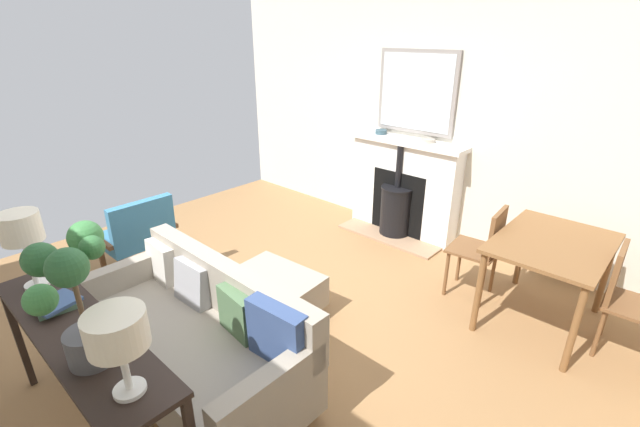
{
  "coord_description": "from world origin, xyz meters",
  "views": [
    {
      "loc": [
        1.91,
        2.43,
        2.25
      ],
      "look_at": [
        -0.57,
        0.15,
        0.81
      ],
      "focal_mm": 23.98,
      "sensor_mm": 36.0,
      "label": 1
    }
  ],
  "objects": [
    {
      "name": "ground_plane",
      "position": [
        0.0,
        0.0,
        -0.0
      ],
      "size": [
        4.87,
        5.64,
        0.01
      ],
      "primitive_type": "cube",
      "color": "olive"
    },
    {
      "name": "wall_left",
      "position": [
        -2.43,
        0.0,
        1.36
      ],
      "size": [
        0.12,
        5.64,
        2.72
      ],
      "primitive_type": "cube",
      "color": "beige",
      "rests_on": "ground"
    },
    {
      "name": "fireplace",
      "position": [
        -2.21,
        -0.04,
        0.51
      ],
      "size": [
        0.57,
        1.39,
        1.14
      ],
      "color": "#9E7A5B",
      "rests_on": "ground"
    },
    {
      "name": "mirror_over_mantel",
      "position": [
        -2.35,
        -0.04,
        1.64
      ],
      "size": [
        0.04,
        0.94,
        0.88
      ],
      "color": "gray"
    },
    {
      "name": "mantel_bowl_near",
      "position": [
        -2.25,
        -0.41,
        1.17
      ],
      "size": [
        0.14,
        0.14,
        0.05
      ],
      "color": "#334C56",
      "rests_on": "fireplace"
    },
    {
      "name": "mantel_bowl_far",
      "position": [
        -2.25,
        0.21,
        1.16
      ],
      "size": [
        0.15,
        0.15,
        0.04
      ],
      "color": "#9E9384",
      "rests_on": "fireplace"
    },
    {
      "name": "sofa",
      "position": [
        0.75,
        0.24,
        0.36
      ],
      "size": [
        0.8,
        1.8,
        0.81
      ],
      "color": "#B2B2B7",
      "rests_on": "ground"
    },
    {
      "name": "ottoman",
      "position": [
        -0.06,
        0.06,
        0.23
      ],
      "size": [
        0.71,
        0.79,
        0.36
      ],
      "color": "#B2B2B7",
      "rests_on": "ground"
    },
    {
      "name": "armchair_accent",
      "position": [
        0.37,
        -1.36,
        0.48
      ],
      "size": [
        0.68,
        0.58,
        0.84
      ],
      "color": "brown",
      "rests_on": "ground"
    },
    {
      "name": "console_table",
      "position": [
        1.43,
        0.24,
        0.7
      ],
      "size": [
        0.37,
        1.66,
        0.8
      ],
      "color": "black",
      "rests_on": "ground"
    },
    {
      "name": "table_lamp_near_end",
      "position": [
        1.43,
        -0.39,
        1.18
      ],
      "size": [
        0.23,
        0.23,
        0.49
      ],
      "color": "white",
      "rests_on": "console_table"
    },
    {
      "name": "table_lamp_far_end",
      "position": [
        1.43,
        0.86,
        1.11
      ],
      "size": [
        0.25,
        0.25,
        0.41
      ],
      "color": "white",
      "rests_on": "console_table"
    },
    {
      "name": "potted_plant",
      "position": [
        1.47,
        0.54,
        1.19
      ],
      "size": [
        0.39,
        0.5,
        0.67
      ],
      "color": "#4C4C51",
      "rests_on": "console_table"
    },
    {
      "name": "book_stack",
      "position": [
        1.42,
        -0.04,
        0.83
      ],
      "size": [
        0.26,
        0.23,
        0.05
      ],
      "color": "#4C7056",
      "rests_on": "console_table"
    },
    {
      "name": "dining_table",
      "position": [
        -1.51,
        1.77,
        0.65
      ],
      "size": [
        1.06,
        0.78,
        0.75
      ],
      "color": "brown",
      "rests_on": "ground"
    },
    {
      "name": "dining_chair_near_fireplace",
      "position": [
        -1.52,
        1.24,
        0.52
      ],
      "size": [
        0.43,
        0.43,
        0.87
      ],
      "color": "brown",
      "rests_on": "ground"
    },
    {
      "name": "dining_chair_by_back_wall",
      "position": [
        -1.51,
        2.29,
        0.5
      ],
      "size": [
        0.42,
        0.42,
        0.86
      ],
      "color": "brown",
      "rests_on": "ground"
    }
  ]
}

